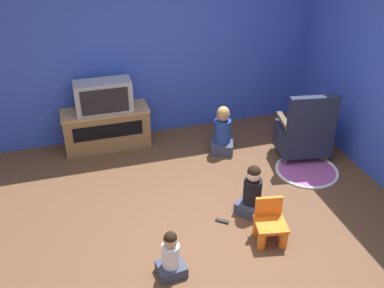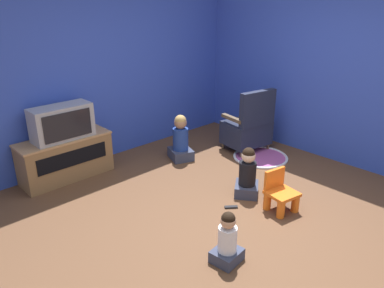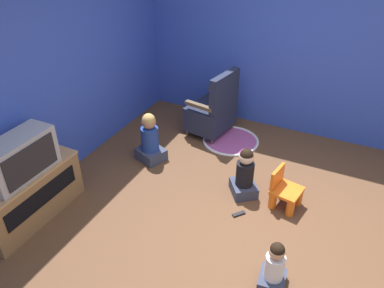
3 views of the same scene
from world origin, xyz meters
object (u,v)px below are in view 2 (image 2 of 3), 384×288
at_px(black_armchair, 248,127).
at_px(remote_control, 231,207).
at_px(television, 62,123).
at_px(child_watching_right, 181,140).
at_px(child_watching_center, 247,175).
at_px(child_watching_left, 227,241).
at_px(yellow_kid_chair, 280,195).
at_px(tv_cabinet, 66,157).

xyz_separation_m(black_armchair, remote_control, (-1.49, -0.96, -0.36)).
distance_m(television, child_watching_right, 1.67).
distance_m(child_watching_center, remote_control, 0.46).
distance_m(black_armchair, child_watching_center, 1.42).
height_order(child_watching_left, child_watching_right, child_watching_right).
bearing_deg(yellow_kid_chair, child_watching_center, 100.68).
bearing_deg(child_watching_center, yellow_kid_chair, -125.33).
bearing_deg(remote_control, television, -24.60).
bearing_deg(television, child_watching_left, -83.99).
xyz_separation_m(television, child_watching_center, (1.37, -1.90, -0.51)).
relative_size(black_armchair, child_watching_right, 1.44).
xyz_separation_m(black_armchair, yellow_kid_chair, (-1.11, -1.35, -0.19)).
bearing_deg(yellow_kid_chair, child_watching_right, 96.24).
relative_size(black_armchair, child_watching_center, 1.59).
xyz_separation_m(black_armchair, child_watching_right, (-0.98, 0.47, -0.08)).
relative_size(tv_cabinet, child_watching_right, 1.75).
bearing_deg(tv_cabinet, yellow_kid_chair, -60.30).
height_order(child_watching_left, remote_control, child_watching_left).
bearing_deg(black_armchair, child_watching_center, 48.06).
bearing_deg(remote_control, child_watching_right, -70.81).
xyz_separation_m(tv_cabinet, television, (0.00, -0.03, 0.48)).
xyz_separation_m(television, child_watching_right, (1.50, -0.55, -0.48)).
bearing_deg(child_watching_center, child_watching_right, 48.68).
height_order(tv_cabinet, child_watching_center, child_watching_center).
height_order(black_armchair, remote_control, black_armchair).
height_order(tv_cabinet, remote_control, tv_cabinet).
distance_m(black_armchair, yellow_kid_chair, 1.76).
xyz_separation_m(child_watching_center, remote_control, (-0.38, -0.08, -0.26)).
bearing_deg(tv_cabinet, remote_control, -63.75).
bearing_deg(child_watching_right, tv_cabinet, 89.09).
distance_m(television, child_watching_left, 2.62).
relative_size(child_watching_right, remote_control, 4.68).
relative_size(black_armchair, remote_control, 6.76).
bearing_deg(yellow_kid_chair, television, 130.34).
xyz_separation_m(yellow_kid_chair, child_watching_right, (0.13, 1.82, 0.11)).
bearing_deg(remote_control, child_watching_left, 77.18).
bearing_deg(black_armchair, tv_cabinet, -13.17).
height_order(tv_cabinet, child_watching_left, tv_cabinet).
height_order(yellow_kid_chair, child_watching_left, child_watching_left).
xyz_separation_m(tv_cabinet, remote_control, (0.99, -2.01, -0.28)).
bearing_deg(child_watching_center, black_armchair, 2.55).
distance_m(television, black_armchair, 2.71).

